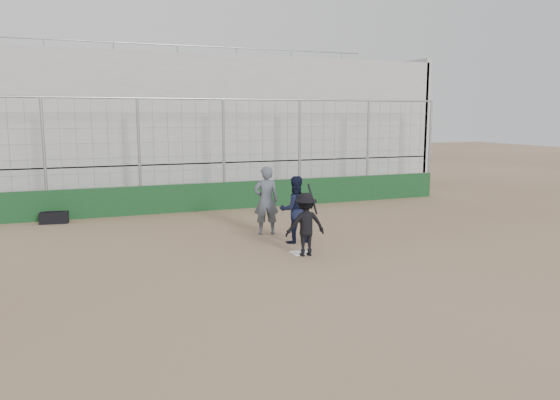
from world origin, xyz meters
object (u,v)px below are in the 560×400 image
object	(u,v)px
equipment_bag	(54,218)
batter_at_plate	(305,224)
catcher_crouched	(295,221)
umpire	(266,204)

from	to	relation	value
equipment_bag	batter_at_plate	bearing A→B (deg)	-48.50
catcher_crouched	batter_at_plate	bearing A→B (deg)	-101.83
equipment_bag	catcher_crouched	bearing A→B (deg)	-40.80
batter_at_plate	equipment_bag	distance (m)	8.84
batter_at_plate	equipment_bag	world-z (taller)	batter_at_plate
umpire	equipment_bag	bearing A→B (deg)	-22.38
catcher_crouched	umpire	xyz separation A→B (m)	(-0.36, 1.29, 0.28)
batter_at_plate	catcher_crouched	xyz separation A→B (m)	(0.28, 1.32, -0.17)
equipment_bag	umpire	bearing A→B (deg)	-34.71
batter_at_plate	umpire	size ratio (longest dim) A/B	0.97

